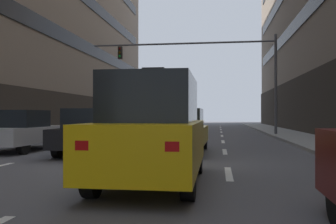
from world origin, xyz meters
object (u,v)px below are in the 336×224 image
object	(u,v)px
taxi_driving_0	(158,118)
traffic_signal_0	(214,63)
taxi_driving_6	(181,131)
car_driving_2	(177,120)
car_driving_1	(23,131)
taxi_driving_4	(154,130)
car_driving_3	(93,132)
taxi_driving_5	(151,117)

from	to	relation	value
taxi_driving_0	traffic_signal_0	world-z (taller)	traffic_signal_0
taxi_driving_6	traffic_signal_0	bearing A→B (deg)	84.28
car_driving_2	traffic_signal_0	distance (m)	14.39
car_driving_1	taxi_driving_4	xyz separation A→B (m)	(6.15, -5.71, 0.31)
car_driving_2	taxi_driving_4	xyz separation A→B (m)	(2.97, -29.97, 0.26)
car_driving_3	taxi_driving_5	size ratio (longest dim) A/B	0.93
car_driving_1	taxi_driving_4	distance (m)	8.40
car_driving_2	traffic_signal_0	world-z (taller)	traffic_signal_0
car_driving_3	traffic_signal_0	distance (m)	13.07
taxi_driving_6	traffic_signal_0	distance (m)	11.60
taxi_driving_4	taxi_driving_6	bearing A→B (deg)	90.64
car_driving_1	taxi_driving_4	size ratio (longest dim) A/B	0.94
taxi_driving_4	taxi_driving_5	size ratio (longest dim) A/B	0.95
taxi_driving_0	car_driving_2	size ratio (longest dim) A/B	1.05
car_driving_2	traffic_signal_0	xyz separation A→B (m)	(3.99, -13.23, 3.99)
car_driving_2	traffic_signal_0	size ratio (longest dim) A/B	0.36
car_driving_1	traffic_signal_0	size ratio (longest dim) A/B	0.34
taxi_driving_4	taxi_driving_5	xyz separation A→B (m)	(-6.21, 32.57, 0.04)
car_driving_3	taxi_driving_6	xyz separation A→B (m)	(3.02, 0.90, 0.01)
taxi_driving_4	traffic_signal_0	xyz separation A→B (m)	(1.02, 16.74, 3.73)
car_driving_2	taxi_driving_5	bearing A→B (deg)	141.25
car_driving_1	car_driving_3	size ratio (longest dim) A/B	0.96
car_driving_2	taxi_driving_6	xyz separation A→B (m)	(2.91, -24.07, -0.02)
taxi_driving_5	taxi_driving_6	distance (m)	27.36
car_driving_3	taxi_driving_4	distance (m)	5.88
taxi_driving_0	car_driving_1	bearing A→B (deg)	-102.40
car_driving_1	taxi_driving_5	xyz separation A→B (m)	(-0.06, 26.86, 0.35)
car_driving_2	taxi_driving_4	size ratio (longest dim) A/B	0.99
car_driving_2	car_driving_3	bearing A→B (deg)	-90.26
taxi_driving_4	taxi_driving_5	distance (m)	33.15
car_driving_2	car_driving_1	bearing A→B (deg)	-97.47
car_driving_1	traffic_signal_0	world-z (taller)	traffic_signal_0
car_driving_1	taxi_driving_5	distance (m)	26.86
taxi_driving_0	taxi_driving_6	distance (m)	13.73
taxi_driving_0	taxi_driving_6	bearing A→B (deg)	-76.93
car_driving_3	traffic_signal_0	size ratio (longest dim) A/B	0.35
taxi_driving_4	taxi_driving_6	size ratio (longest dim) A/B	1.03
car_driving_3	taxi_driving_5	distance (m)	27.75
car_driving_1	car_driving_3	distance (m)	3.15
taxi_driving_5	traffic_signal_0	bearing A→B (deg)	-65.45
car_driving_1	taxi_driving_5	size ratio (longest dim) A/B	0.89
traffic_signal_0	car_driving_1	bearing A→B (deg)	-123.05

